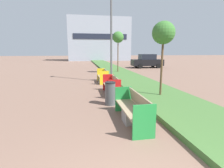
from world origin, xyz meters
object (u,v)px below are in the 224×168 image
object	(u,v)px
bench_red_frame	(112,87)
litter_bin	(110,93)
bench_yellow_frame	(103,77)
sapling_tree_far	(118,38)
street_lamp_post	(111,26)
sapling_tree_near	(163,34)
bench_green_frame	(133,111)
parked_car_distant	(147,61)

from	to	relation	value
bench_red_frame	litter_bin	world-z (taller)	litter_bin
bench_yellow_frame	litter_bin	xyz separation A→B (m)	(-0.40, -5.47, 0.13)
sapling_tree_far	bench_yellow_frame	bearing A→B (deg)	-113.62
bench_yellow_frame	litter_bin	world-z (taller)	litter_bin
street_lamp_post	sapling_tree_near	bearing A→B (deg)	-72.21
street_lamp_post	sapling_tree_near	distance (m)	5.18
bench_red_frame	bench_green_frame	bearing A→B (deg)	-89.95
bench_green_frame	litter_bin	size ratio (longest dim) A/B	2.31
bench_yellow_frame	sapling_tree_far	xyz separation A→B (m)	(2.17, 4.97, 3.22)
parked_car_distant	bench_green_frame	bearing A→B (deg)	-111.02
street_lamp_post	parked_car_distant	world-z (taller)	street_lamp_post
sapling_tree_far	bench_red_frame	bearing A→B (deg)	-104.19
bench_red_frame	street_lamp_post	world-z (taller)	street_lamp_post
litter_bin	sapling_tree_near	bearing A→B (deg)	13.13
bench_yellow_frame	parked_car_distant	size ratio (longest dim) A/B	0.44
bench_red_frame	sapling_tree_far	xyz separation A→B (m)	(2.17, 8.58, 3.21)
bench_green_frame	sapling_tree_far	xyz separation A→B (m)	(2.17, 12.41, 3.20)
street_lamp_post	sapling_tree_far	size ratio (longest dim) A/B	1.73
bench_red_frame	litter_bin	bearing A→B (deg)	-102.14
bench_red_frame	bench_yellow_frame	bearing A→B (deg)	90.03
sapling_tree_far	parked_car_distant	distance (m)	7.91
litter_bin	street_lamp_post	distance (m)	6.55
litter_bin	parked_car_distant	distance (m)	17.57
bench_red_frame	bench_yellow_frame	distance (m)	3.62
bench_green_frame	bench_red_frame	world-z (taller)	same
street_lamp_post	sapling_tree_far	distance (m)	5.24
bench_red_frame	street_lamp_post	xyz separation A→B (m)	(0.61, 3.60, 3.62)
street_lamp_post	sapling_tree_near	xyz separation A→B (m)	(1.56, -4.85, -0.95)
parked_car_distant	street_lamp_post	bearing A→B (deg)	-121.76
bench_red_frame	sapling_tree_far	size ratio (longest dim) A/B	0.48
sapling_tree_near	bench_green_frame	bearing A→B (deg)	-130.05
sapling_tree_near	sapling_tree_far	xyz separation A→B (m)	(0.00, 9.83, 0.54)
bench_green_frame	parked_car_distant	world-z (taller)	parked_car_distant
sapling_tree_far	parked_car_distant	size ratio (longest dim) A/B	0.98
bench_yellow_frame	sapling_tree_near	world-z (taller)	sapling_tree_near
sapling_tree_near	street_lamp_post	bearing A→B (deg)	107.79
litter_bin	sapling_tree_far	world-z (taller)	sapling_tree_far
bench_green_frame	street_lamp_post	size ratio (longest dim) A/B	0.32
parked_car_distant	bench_yellow_frame	bearing A→B (deg)	-124.12
bench_red_frame	parked_car_distant	distance (m)	15.75
bench_green_frame	sapling_tree_far	distance (m)	13.00
sapling_tree_far	street_lamp_post	bearing A→B (deg)	-107.36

